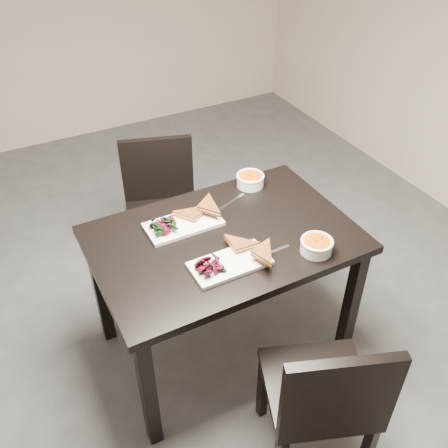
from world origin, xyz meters
name	(u,v)px	position (x,y,z in m)	size (l,w,h in m)	color
ground	(134,335)	(0.00, 0.00, 0.00)	(5.00, 5.00, 0.00)	#47474C
table	(224,252)	(0.43, -0.28, 0.65)	(1.20, 0.80, 0.75)	black
chair_near	(325,397)	(0.46, -1.04, 0.48)	(0.54, 0.54, 0.85)	black
chair_far	(161,203)	(0.39, 0.47, 0.48)	(0.53, 0.53, 0.85)	black
plate_near	(230,264)	(0.36, -0.46, 0.76)	(0.34, 0.17, 0.02)	white
sandwich_near	(242,250)	(0.42, -0.45, 0.80)	(0.17, 0.13, 0.06)	brown
salad_near	(209,265)	(0.26, -0.46, 0.79)	(0.11, 0.10, 0.05)	black
soup_bowl_near	(317,245)	(0.73, -0.56, 0.79)	(0.14, 0.14, 0.07)	white
cutlery_near	(272,252)	(0.56, -0.48, 0.75)	(0.18, 0.02, 0.00)	silver
plate_far	(183,224)	(0.29, -0.12, 0.76)	(0.36, 0.18, 0.02)	white
sandwich_far	(197,216)	(0.36, -0.13, 0.80)	(0.18, 0.13, 0.06)	brown
salad_far	(163,225)	(0.19, -0.12, 0.79)	(0.11, 0.10, 0.05)	black
soup_bowl_far	(250,179)	(0.74, 0.03, 0.79)	(0.15, 0.15, 0.07)	white
cutlery_far	(232,202)	(0.59, -0.05, 0.75)	(0.18, 0.02, 0.00)	silver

